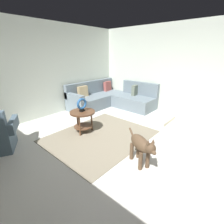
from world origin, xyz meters
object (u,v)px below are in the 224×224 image
sectional_couch (111,99)px  dog_bed_mat (160,119)px  side_table (83,116)px  dog (141,146)px  torus_sculpture (82,104)px

sectional_couch → dog_bed_mat: sectional_couch is taller
sectional_couch → side_table: sectional_couch is taller
dog → torus_sculpture: bearing=-67.5°
sectional_couch → dog_bed_mat: (-0.01, -1.93, -0.25)m
side_table → dog: size_ratio=0.77×
side_table → dog: dog is taller
dog → sectional_couch: bearing=-101.8°
sectional_couch → dog: size_ratio=2.90×
torus_sculpture → dog: (-0.15, -1.73, -0.33)m
side_table → dog_bed_mat: side_table is taller
sectional_couch → torus_sculpture: 2.17m
side_table → dog: (-0.15, -1.73, -0.04)m
dog_bed_mat → dog: bearing=-163.2°
torus_sculpture → dog: bearing=-95.0°
side_table → sectional_couch: bearing=23.1°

